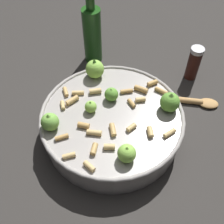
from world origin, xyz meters
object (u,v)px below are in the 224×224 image
at_px(pepper_shaker, 194,63).
at_px(olive_oil_bottle, 92,34).
at_px(wooden_spoon, 179,100).
at_px(cooking_pan, 112,122).

bearing_deg(pepper_shaker, olive_oil_bottle, -152.64).
bearing_deg(wooden_spoon, pepper_shaker, 106.99).
xyz_separation_m(cooking_pan, pepper_shaker, (0.03, 0.30, 0.01)).
bearing_deg(wooden_spoon, cooking_pan, -107.78).
relative_size(olive_oil_bottle, wooden_spoon, 1.04).
height_order(olive_oil_bottle, wooden_spoon, olive_oil_bottle).
bearing_deg(pepper_shaker, cooking_pan, -95.82).
relative_size(pepper_shaker, wooden_spoon, 0.49).
distance_m(cooking_pan, wooden_spoon, 0.21).
relative_size(cooking_pan, pepper_shaker, 3.28).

